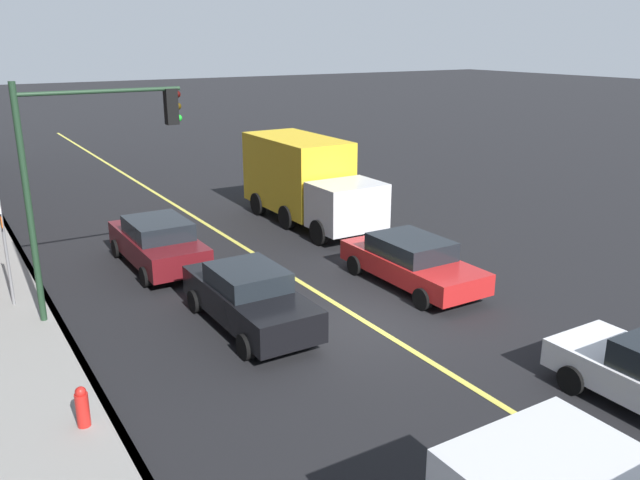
# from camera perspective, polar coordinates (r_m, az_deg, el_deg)

# --- Properties ---
(ground) EXTENTS (200.00, 200.00, 0.00)m
(ground) POSITION_cam_1_polar(r_m,az_deg,el_deg) (16.68, 3.92, -7.14)
(ground) COLOR black
(sidewalk_slab) EXTENTS (80.00, 2.83, 0.15)m
(sidewalk_slab) POSITION_cam_1_polar(r_m,az_deg,el_deg) (14.10, -24.37, -13.29)
(sidewalk_slab) COLOR gray
(sidewalk_slab) RESTS_ON ground
(curb_edge) EXTENTS (80.00, 0.16, 0.15)m
(curb_edge) POSITION_cam_1_polar(r_m,az_deg,el_deg) (14.25, -18.96, -12.29)
(curb_edge) COLOR slate
(curb_edge) RESTS_ON ground
(lane_stripe_center) EXTENTS (80.00, 0.16, 0.01)m
(lane_stripe_center) POSITION_cam_1_polar(r_m,az_deg,el_deg) (16.68, 3.92, -7.12)
(lane_stripe_center) COLOR #D8CC4C
(lane_stripe_center) RESTS_ON ground
(car_maroon) EXTENTS (4.68, 2.00, 1.55)m
(car_maroon) POSITION_cam_1_polar(r_m,az_deg,el_deg) (20.90, -14.02, -0.19)
(car_maroon) COLOR #591116
(car_maroon) RESTS_ON ground
(car_red) EXTENTS (4.74, 2.00, 1.41)m
(car_red) POSITION_cam_1_polar(r_m,az_deg,el_deg) (18.96, 8.01, -1.83)
(car_red) COLOR red
(car_red) RESTS_ON ground
(car_black) EXTENTS (4.64, 1.89, 1.53)m
(car_black) POSITION_cam_1_polar(r_m,az_deg,el_deg) (16.20, -6.25, -4.98)
(car_black) COLOR black
(car_black) RESTS_ON ground
(truck_yellow) EXTENTS (6.93, 2.56, 3.21)m
(truck_yellow) POSITION_cam_1_polar(r_m,az_deg,el_deg) (25.13, -1.25, 5.33)
(truck_yellow) COLOR silver
(truck_yellow) RESTS_ON ground
(traffic_light_mast) EXTENTS (0.28, 3.99, 5.96)m
(traffic_light_mast) POSITION_cam_1_polar(r_m,az_deg,el_deg) (16.92, -19.64, 6.72)
(traffic_light_mast) COLOR #1E3823
(traffic_light_mast) RESTS_ON ground
(street_sign_post) EXTENTS (0.60, 0.08, 2.99)m
(street_sign_post) POSITION_cam_1_polar(r_m,az_deg,el_deg) (18.58, -25.84, -0.51)
(street_sign_post) COLOR slate
(street_sign_post) RESTS_ON ground
(fire_hydrant) EXTENTS (0.24, 0.24, 0.94)m
(fire_hydrant) POSITION_cam_1_polar(r_m,az_deg,el_deg) (12.86, -20.06, -13.83)
(fire_hydrant) COLOR red
(fire_hydrant) RESTS_ON ground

